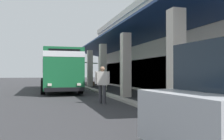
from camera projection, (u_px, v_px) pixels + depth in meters
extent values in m
plane|color=#2D2D30|center=(145.00, 90.00, 21.79)|extent=(120.00, 120.00, 0.00)
cube|color=#9E998E|center=(93.00, 90.00, 20.64)|extent=(35.68, 0.50, 0.12)
cube|color=beige|center=(194.00, 51.00, 23.32)|extent=(29.74, 11.92, 7.12)
cube|color=silver|center=(194.00, 10.00, 23.36)|extent=(30.04, 12.22, 0.60)
cube|color=beige|center=(82.00, 69.00, 32.34)|extent=(0.55, 0.55, 3.91)
cube|color=beige|center=(90.00, 68.00, 26.61)|extent=(0.55, 0.55, 3.91)
cube|color=beige|center=(103.00, 67.00, 20.89)|extent=(0.55, 0.55, 3.91)
cube|color=beige|center=(126.00, 65.00, 15.16)|extent=(0.55, 0.55, 3.91)
cube|color=beige|center=(176.00, 60.00, 9.44)|extent=(0.55, 0.55, 3.91)
cube|color=navy|center=(118.00, 40.00, 21.27)|extent=(29.74, 3.16, 0.82)
cube|color=#19232D|center=(136.00, 74.00, 21.69)|extent=(24.98, 0.08, 2.40)
cube|color=#196638|center=(59.00, 70.00, 20.58)|extent=(11.01, 2.57, 2.75)
cube|color=white|center=(59.00, 59.00, 20.59)|extent=(11.03, 2.59, 0.36)
cube|color=#19232D|center=(59.00, 67.00, 20.87)|extent=(9.25, 2.60, 0.90)
cube|color=#19232D|center=(65.00, 67.00, 15.32)|extent=(0.06, 2.24, 1.20)
cube|color=black|center=(65.00, 51.00, 15.32)|extent=(0.06, 1.94, 0.28)
cube|color=black|center=(65.00, 89.00, 15.18)|extent=(0.21, 2.45, 0.24)
cube|color=silver|center=(79.00, 84.00, 15.50)|extent=(0.06, 0.24, 0.16)
cube|color=silver|center=(50.00, 85.00, 15.01)|extent=(0.06, 0.24, 0.16)
cube|color=silver|center=(58.00, 53.00, 22.04)|extent=(2.40, 1.79, 0.24)
cylinder|color=black|center=(80.00, 87.00, 17.42)|extent=(1.00, 0.30, 1.00)
cylinder|color=black|center=(43.00, 87.00, 16.72)|extent=(1.00, 0.30, 1.00)
cylinder|color=black|center=(70.00, 83.00, 23.87)|extent=(1.00, 0.30, 1.00)
cylinder|color=black|center=(43.00, 83.00, 23.18)|extent=(1.00, 0.30, 1.00)
cylinder|color=black|center=(174.00, 131.00, 4.65)|extent=(0.76, 0.26, 0.76)
cylinder|color=#38383D|center=(100.00, 94.00, 11.99)|extent=(0.16, 0.16, 0.88)
cylinder|color=#38383D|center=(104.00, 95.00, 11.70)|extent=(0.16, 0.16, 0.88)
cube|color=silver|center=(102.00, 78.00, 11.86)|extent=(0.32, 0.55, 0.66)
sphere|color=#8C664C|center=(102.00, 69.00, 11.86)|extent=(0.24, 0.24, 0.24)
cylinder|color=silver|center=(96.00, 78.00, 11.89)|extent=(0.09, 0.09, 0.59)
cylinder|color=silver|center=(109.00, 78.00, 11.83)|extent=(0.09, 0.09, 0.59)
cube|color=brown|center=(91.00, 84.00, 28.22)|extent=(0.77, 0.77, 0.47)
cylinder|color=#332319|center=(91.00, 82.00, 28.23)|extent=(0.65, 0.65, 0.02)
cylinder|color=brown|center=(91.00, 73.00, 28.24)|extent=(0.16, 0.16, 2.05)
ellipsoid|color=#195123|center=(91.00, 62.00, 27.73)|extent=(1.07, 0.32, 0.14)
ellipsoid|color=#195123|center=(95.00, 63.00, 28.46)|extent=(0.37, 1.02, 0.17)
ellipsoid|color=#195123|center=(91.00, 63.00, 28.61)|extent=(0.74, 0.38, 0.18)
ellipsoid|color=#195123|center=(87.00, 63.00, 28.20)|extent=(0.32, 0.79, 0.14)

